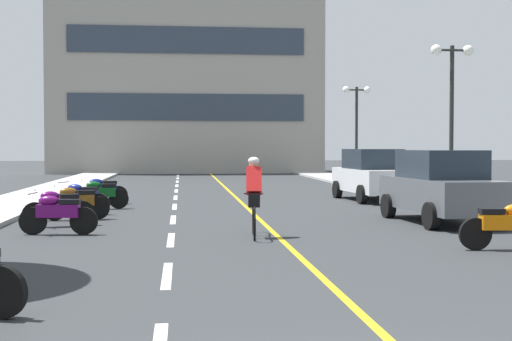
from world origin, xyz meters
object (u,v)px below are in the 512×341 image
Objects in this scene: street_lamp_mid at (452,87)px; motorcycle_9 at (102,190)px; motorcycle_3 at (506,225)px; motorcycle_4 at (58,213)px; motorcycle_6 at (76,202)px; parked_car_near at (441,186)px; parked_car_mid at (372,175)px; motorcycle_7 at (81,198)px; motorcycle_8 at (100,194)px; cyclist_rider at (254,195)px; motorcycle_5 at (58,207)px; street_lamp_far at (357,111)px.

street_lamp_mid reaches higher than motorcycle_9.
motorcycle_4 is (-8.61, 3.18, 0.00)m from motorcycle_3.
motorcycle_6 is at bearing 144.14° from motorcycle_3.
parked_car_near is 1.00× the size of parked_car_mid.
motorcycle_7 is (-9.51, -4.09, -0.44)m from parked_car_mid.
motorcycle_8 is at bearing -164.85° from parked_car_mid.
cyclist_rider is (-4.93, -2.27, -0.03)m from parked_car_near.
parked_car_mid is 2.60× the size of motorcycle_5.
parked_car_near is 11.22m from motorcycle_9.
motorcycle_3 and motorcycle_8 have the same top height.
motorcycle_4 is at bearing 159.72° from motorcycle_3.
parked_car_mid reaches higher than motorcycle_9.
street_lamp_far is 11.41m from parked_car_mid.
motorcycle_8 is at bearing 131.66° from motorcycle_3.
parked_car_near reaches higher than motorcycle_3.
cyclist_rider reaches higher than motorcycle_9.
street_lamp_mid is 7.02m from parked_car_near.
motorcycle_6 is at bearing -125.03° from street_lamp_far.
street_lamp_far is 2.84× the size of motorcycle_3.
parked_car_mid is 2.54× the size of motorcycle_4.
parked_car_mid is 2.44× the size of cyclist_rider.
parked_car_mid is 2.63× the size of motorcycle_9.
motorcycle_4 is 6.28m from motorcycle_8.
motorcycle_8 is at bearing -130.34° from street_lamp_far.
motorcycle_4 is at bearing -136.92° from parked_car_mid.
motorcycle_8 is (0.19, 6.28, 0.00)m from motorcycle_4.
motorcycle_8 is at bearing 151.59° from parked_car_near.
motorcycle_6 is (-9.43, -5.67, -0.44)m from parked_car_mid.
motorcycle_4 is 1.04× the size of motorcycle_7.
cyclist_rider is (4.25, -3.91, 0.41)m from motorcycle_6.
street_lamp_mid reaches higher than motorcycle_7.
motorcycle_7 is 0.96× the size of motorcycle_8.
parked_car_mid is at bearing 146.91° from street_lamp_mid.
motorcycle_7 is 3.38m from motorcycle_9.
motorcycle_5 and motorcycle_6 have the same top height.
parked_car_near is at bearing -0.91° from motorcycle_5.
motorcycle_3 is 1.00× the size of motorcycle_4.
street_lamp_far is 2.96× the size of motorcycle_7.
parked_car_mid is at bearing -101.25° from street_lamp_far.
motorcycle_3 and motorcycle_6 have the same top height.
cyclist_rider reaches higher than motorcycle_4.
parked_car_near reaches higher than motorcycle_4.
street_lamp_far is at bearing 52.01° from motorcycle_7.
parked_car_near is 2.54× the size of motorcycle_8.
parked_car_mid is 2.54× the size of motorcycle_3.
motorcycle_6 is (-0.06, 3.09, 0.00)m from motorcycle_4.
street_lamp_far is 23.21m from motorcycle_3.
parked_car_near is 4.68m from motorcycle_3.
motorcycle_3 is 9.18m from motorcycle_4.
parked_car_near is at bearing -97.58° from street_lamp_far.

